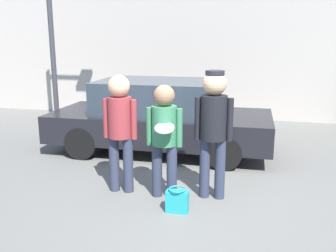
{
  "coord_description": "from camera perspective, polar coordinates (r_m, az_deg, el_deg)",
  "views": [
    {
      "loc": [
        1.01,
        -5.09,
        2.29
      ],
      "look_at": [
        -0.17,
        0.13,
        1.01
      ],
      "focal_mm": 40.0,
      "sensor_mm": 36.0,
      "label": 1
    }
  ],
  "objects": [
    {
      "name": "storefront_building",
      "position": [
        10.77,
        7.55,
        11.86
      ],
      "size": [
        24.0,
        0.22,
        3.96
      ],
      "color": "#B2A89E",
      "rests_on": "ground"
    },
    {
      "name": "person_left",
      "position": [
        5.51,
        -7.34,
        0.43
      ],
      "size": [
        0.52,
        0.35,
        1.76
      ],
      "color": "#2D3347",
      "rests_on": "ground"
    },
    {
      "name": "handbag",
      "position": [
        5.09,
        1.41,
        -11.28
      ],
      "size": [
        0.3,
        0.23,
        0.34
      ],
      "color": "teal",
      "rests_on": "ground"
    },
    {
      "name": "person_middle_with_frisbee",
      "position": [
        5.28,
        -0.57,
        -0.91
      ],
      "size": [
        0.52,
        0.56,
        1.65
      ],
      "color": "#2D3347",
      "rests_on": "ground"
    },
    {
      "name": "ground_plane",
      "position": [
        5.68,
        1.43,
        -10.35
      ],
      "size": [
        56.0,
        56.0,
        0.0
      ],
      "primitive_type": "plane",
      "color": "#66635E"
    },
    {
      "name": "parked_car_near",
      "position": [
        7.56,
        -1.35,
        1.46
      ],
      "size": [
        4.37,
        1.87,
        1.45
      ],
      "color": "black",
      "rests_on": "ground"
    },
    {
      "name": "person_right",
      "position": [
        5.26,
        6.96,
        0.66
      ],
      "size": [
        0.54,
        0.37,
        1.85
      ],
      "color": "#2D3347",
      "rests_on": "ground"
    }
  ]
}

